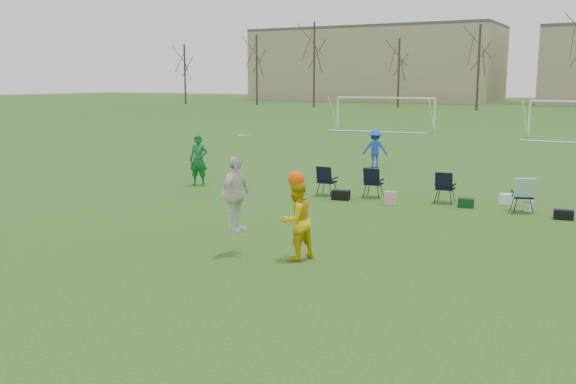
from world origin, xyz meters
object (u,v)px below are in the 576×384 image
Objects in this scene: fielder_blue at (375,149)px; goal_left at (385,104)px; fielder_green_near at (199,160)px; center_contest at (271,208)px.

goal_left is (-6.70, 19.28, 1.11)m from fielder_blue.
fielder_green_near is 0.69× the size of center_contest.
fielder_green_near is at bearing -88.78° from goal_left.
goal_left is (-2.91, 26.74, 1.02)m from fielder_green_near.
goal_left is (-9.90, 33.63, 0.86)m from center_contest.
goal_left reaches higher than fielder_green_near.
center_contest reaches higher than fielder_green_near.
center_contest is (3.20, -14.35, 0.25)m from fielder_blue.
fielder_green_near is 1.11× the size of fielder_blue.
center_contest is 0.35× the size of goal_left.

